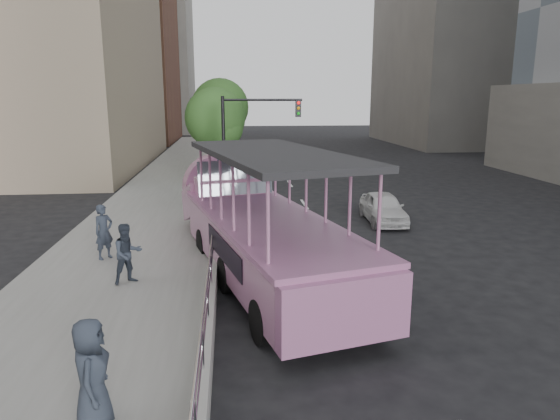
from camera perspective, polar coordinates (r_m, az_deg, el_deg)
The scene contains 15 objects.
ground at distance 14.85m, azimuth 4.68°, elevation -7.46°, with size 160.00×160.00×0.00m, color black.
sidewalk at distance 24.42m, azimuth -13.07°, elevation 0.66°, with size 5.50×80.00×0.30m, color gray.
kerb_wall at distance 16.37m, azimuth -7.40°, elevation -3.82°, with size 0.24×30.00×0.36m, color #A5A5A0.
guardrail at distance 16.20m, azimuth -7.47°, elevation -1.57°, with size 0.07×22.00×0.71m.
duck_boat at distance 14.74m, azimuth -2.77°, elevation -1.89°, with size 5.40×11.66×3.77m.
car at distance 21.27m, azimuth 11.71°, elevation 0.28°, with size 1.48×3.67×1.25m, color silver.
pedestrian_near at distance 16.03m, azimuth -19.49°, elevation -2.36°, with size 0.61×0.40×1.68m, color #2B323F.
pedestrian_mid at distance 13.75m, azimuth -17.04°, elevation -4.78°, with size 0.79×0.61×1.62m, color #2B323F.
pedestrian_far at distance 8.14m, azimuth -20.73°, elevation -17.19°, with size 0.84×0.55×1.73m, color #2B323F.
parking_sign at distance 17.50m, azimuth -7.00°, elevation 2.01°, with size 0.09×0.69×3.05m.
traffic_signal at distance 26.26m, azimuth -3.86°, elevation 9.17°, with size 4.20×0.32×5.20m.
street_tree_near at distance 29.66m, azimuth -7.23°, elevation 10.12°, with size 3.52×3.52×5.72m.
street_tree_far at distance 35.64m, azimuth -6.70°, elevation 11.34°, with size 3.97×3.97×6.45m.
midrise_brick at distance 64.08m, azimuth -20.79°, elevation 19.01°, with size 18.00×16.00×26.00m, color brown.
midrise_stone_b at distance 79.00m, azimuth -16.12°, elevation 15.79°, with size 16.00×14.00×20.00m, color gray.
Camera 1 is at (-2.58, -13.70, 5.11)m, focal length 32.00 mm.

